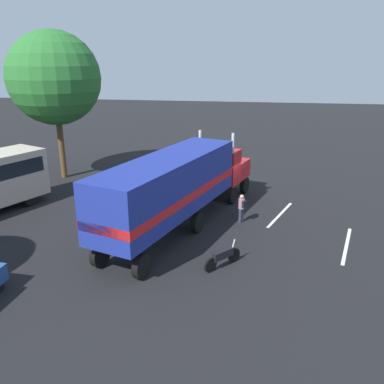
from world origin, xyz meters
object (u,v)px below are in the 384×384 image
(semi_truck, at_px, (180,183))
(motorcycle, at_px, (223,257))
(person_bystander, at_px, (242,207))
(tree_left, at_px, (54,78))

(semi_truck, xyz_separation_m, motorcycle, (-3.95, -2.69, -2.04))
(semi_truck, bearing_deg, person_bystander, -69.18)
(semi_truck, distance_m, tree_left, 14.17)
(person_bystander, distance_m, tree_left, 16.77)
(motorcycle, bearing_deg, person_bystander, -6.18)
(tree_left, bearing_deg, semi_truck, -126.76)
(person_bystander, height_order, motorcycle, person_bystander)
(motorcycle, relative_size, tree_left, 0.16)
(semi_truck, height_order, motorcycle, semi_truck)
(person_bystander, bearing_deg, semi_truck, 110.82)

